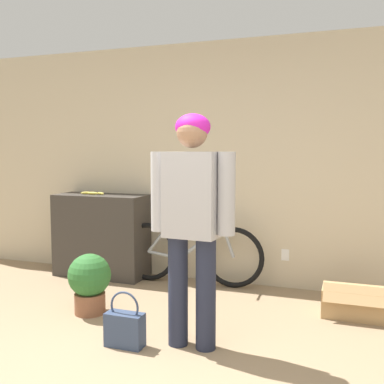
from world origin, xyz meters
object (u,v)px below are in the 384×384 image
banana (93,193)px  potted_plant (90,281)px  bicycle (190,253)px  person (192,210)px  cardboard_box (354,302)px  handbag (125,328)px

banana → potted_plant: size_ratio=0.59×
bicycle → potted_plant: 1.24m
bicycle → potted_plant: (-0.53, -1.12, -0.05)m
person → cardboard_box: size_ratio=3.15×
bicycle → potted_plant: size_ratio=3.01×
cardboard_box → bicycle: bearing=166.0°
person → cardboard_box: (1.13, 1.04, -0.89)m
person → bicycle: bearing=114.3°
bicycle → cardboard_box: (1.67, -0.42, -0.22)m
potted_plant → handbag: bearing=-39.2°
person → handbag: bearing=-156.6°
banana → cardboard_box: banana is taller
person → potted_plant: 1.34m
cardboard_box → potted_plant: size_ratio=1.02×
person → bicycle: (-0.55, 1.46, -0.67)m
person → bicycle: 1.69m
banana → potted_plant: (0.63, -1.08, -0.66)m
banana → cardboard_box: size_ratio=0.58×
potted_plant → bicycle: bearing=64.6°
person → handbag: person is taller
person → potted_plant: (-1.08, 0.33, -0.72)m
handbag → potted_plant: (-0.61, 0.50, 0.15)m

